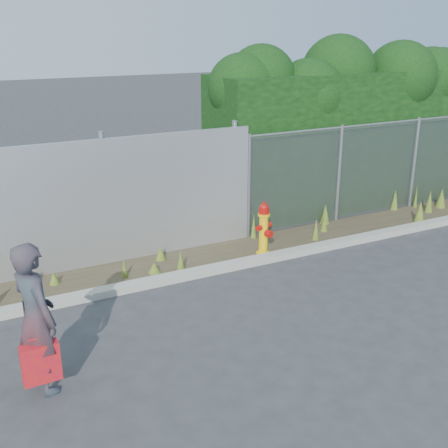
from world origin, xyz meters
name	(u,v)px	position (x,y,z in m)	size (l,w,h in m)	color
ground	(287,315)	(0.00, 0.00, 0.00)	(80.00, 80.00, 0.00)	#343437
curb	(229,266)	(0.00, 1.80, 0.06)	(16.00, 0.22, 0.12)	#9B998C
weed_strip	(194,252)	(-0.35, 2.45, 0.14)	(16.00, 1.29, 0.53)	#403524
corrugated_fence	(12,216)	(-3.25, 3.01, 1.10)	(8.50, 0.21, 2.30)	#ACAEB3
chainlink_fence	(378,168)	(4.25, 3.00, 1.03)	(6.50, 0.07, 2.05)	gray
hedge	(361,113)	(4.54, 4.02, 2.05)	(7.41, 2.00, 3.78)	black
fire_hydrant	(264,230)	(0.84, 2.07, 0.49)	(0.34, 0.30, 1.01)	yellow
woman	(36,318)	(-3.44, -0.16, 0.90)	(0.65, 0.43, 1.79)	#0E4F5A
red_tote_bag	(41,363)	(-3.46, -0.34, 0.44)	(0.42, 0.15, 0.54)	red
black_shoulder_bag	(34,307)	(-3.43, 0.00, 0.96)	(0.22, 0.09, 0.16)	black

